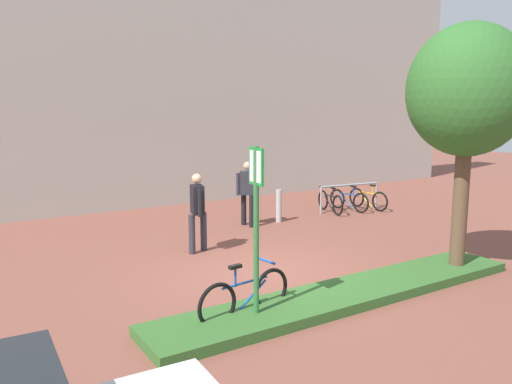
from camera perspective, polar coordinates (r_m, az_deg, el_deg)
The scene contains 10 objects.
ground_plane at distance 9.73m, azimuth 1.12°, elevation -9.06°, with size 60.00×60.00×0.00m, color brown.
building_facade at distance 16.60m, azimuth -14.85°, elevation 15.66°, with size 28.00×1.20×10.00m, color #B2ADA3.
planter_strip at distance 8.58m, azimuth 10.44°, elevation -11.21°, with size 7.00×1.10×0.16m, color #336028.
tree_sidewalk at distance 10.02m, azimuth 22.74°, elevation 10.32°, with size 2.17×2.17×4.60m.
parking_sign_post at distance 7.07m, azimuth 0.02°, elevation -2.05°, with size 0.08×0.36×2.56m.
bike_at_sign at distance 7.61m, azimuth -1.19°, elevation -11.59°, with size 1.67×0.42×0.86m.
bike_rack_cluster at distance 15.74m, azimuth 10.45°, elevation -0.82°, with size 2.10×1.75×0.83m.
bollard_steel at distance 13.91m, azimuth 2.58°, elevation -1.57°, with size 0.16×0.16×0.90m, color #ADADB2.
person_suited_dark at distance 10.93m, azimuth -6.62°, elevation -1.76°, with size 0.47×0.59×1.72m.
person_suited_navy at distance 13.33m, azimuth -0.95°, elevation 0.29°, with size 0.56×0.49×1.72m.
Camera 1 is at (-5.12, -7.69, 3.05)m, focal length 35.51 mm.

